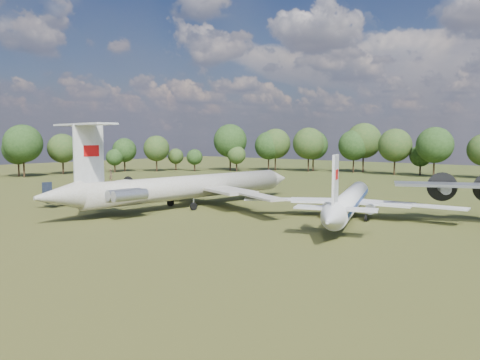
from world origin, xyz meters
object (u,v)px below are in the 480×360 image
Objects in this scene: small_prop_west at (76,199)px; person_on_il62 at (111,175)px; tu104_jet at (349,205)px; small_prop_northwest at (105,188)px; il62_airliner at (191,191)px.

person_on_il62 is at bearing -2.30° from small_prop_west.
tu104_jet is 33.21m from person_on_il62.
person_on_il62 reaches higher than small_prop_northwest.
small_prop_northwest is 28.03m from person_on_il62.
il62_airliner is 3.12× the size of small_prop_northwest.
small_prop_west is 7.93× the size of person_on_il62.
person_on_il62 is at bearing -90.00° from il62_airliner.
tu104_jet reaches higher than small_prop_northwest.
person_on_il62 is (-1.48, -14.20, 3.44)m from il62_airliner.
tu104_jet is 44.24m from small_prop_west.
tu104_jet is at bearing -10.00° from small_prop_northwest.
il62_airliner reaches higher than tu104_jet.
person_on_il62 reaches higher than il62_airliner.
person_on_il62 is (23.29, -14.86, 4.77)m from small_prop_northwest.
small_prop_northwest is (-8.69, 11.64, 0.19)m from small_prop_west.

